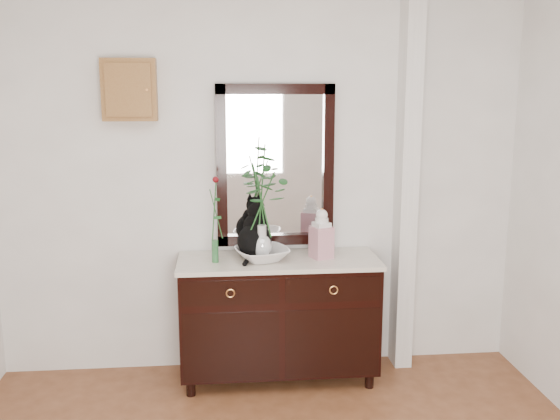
{
  "coord_description": "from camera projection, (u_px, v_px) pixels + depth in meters",
  "views": [
    {
      "loc": [
        -0.27,
        -2.24,
        1.97
      ],
      "look_at": [
        0.1,
        1.63,
        1.2
      ],
      "focal_mm": 40.0,
      "sensor_mm": 36.0,
      "label": 1
    }
  ],
  "objects": [
    {
      "name": "ginger_jar",
      "position": [
        321.0,
        233.0,
        4.12
      ],
      "size": [
        0.16,
        0.16,
        0.34
      ],
      "primitive_type": null,
      "rotation": [
        0.0,
        0.0,
        0.38
      ],
      "color": "white",
      "rests_on": "sideboard"
    },
    {
      "name": "lotus_bowl",
      "position": [
        262.0,
        254.0,
        4.08
      ],
      "size": [
        0.43,
        0.43,
        0.08
      ],
      "primitive_type": "imported",
      "rotation": [
        0.0,
        0.0,
        0.31
      ],
      "color": "silver",
      "rests_on": "sideboard"
    },
    {
      "name": "wall_back",
      "position": [
        261.0,
        179.0,
        4.26
      ],
      "size": [
        3.6,
        0.04,
        2.7
      ],
      "primitive_type": "cube",
      "color": "white",
      "rests_on": "ground"
    },
    {
      "name": "vase_branches",
      "position": [
        262.0,
        201.0,
        4.01
      ],
      "size": [
        0.48,
        0.48,
        0.76
      ],
      "primitive_type": null,
      "rotation": [
        0.0,
        0.0,
        -0.43
      ],
      "color": "silver",
      "rests_on": "lotus_bowl"
    },
    {
      "name": "sideboard",
      "position": [
        279.0,
        313.0,
        4.2
      ],
      "size": [
        1.33,
        0.52,
        0.82
      ],
      "color": "black",
      "rests_on": "ground"
    },
    {
      "name": "key_cabinet",
      "position": [
        129.0,
        90.0,
        4.03
      ],
      "size": [
        0.35,
        0.1,
        0.4
      ],
      "primitive_type": "cube",
      "color": "brown",
      "rests_on": "wall_back"
    },
    {
      "name": "wall_mirror",
      "position": [
        275.0,
        166.0,
        4.24
      ],
      "size": [
        0.8,
        0.06,
        1.1
      ],
      "color": "black",
      "rests_on": "wall_back"
    },
    {
      "name": "bud_vase_rose",
      "position": [
        214.0,
        219.0,
        3.99
      ],
      "size": [
        0.08,
        0.08,
        0.57
      ],
      "primitive_type": null,
      "rotation": [
        0.0,
        0.0,
        -0.24
      ],
      "color": "#2D6636",
      "rests_on": "sideboard"
    },
    {
      "name": "pilaster",
      "position": [
        407.0,
        179.0,
        4.28
      ],
      "size": [
        0.12,
        0.2,
        2.7
      ],
      "primitive_type": "cube",
      "color": "white",
      "rests_on": "ground"
    },
    {
      "name": "cat",
      "position": [
        254.0,
        230.0,
        4.15
      ],
      "size": [
        0.33,
        0.37,
        0.37
      ],
      "primitive_type": null,
      "rotation": [
        0.0,
        0.0,
        -0.25
      ],
      "color": "black",
      "rests_on": "sideboard"
    }
  ]
}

